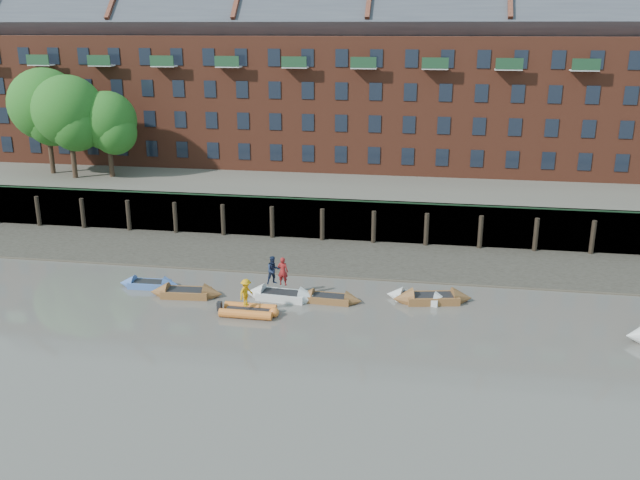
% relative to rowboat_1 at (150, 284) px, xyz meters
% --- Properties ---
extents(ground, '(220.00, 220.00, 0.00)m').
position_rel_rowboat_1_xyz_m(ground, '(11.35, -10.21, -0.21)').
color(ground, '#605B54').
rests_on(ground, ground).
extents(foreshore, '(110.00, 8.00, 0.50)m').
position_rel_rowboat_1_xyz_m(foreshore, '(11.35, 7.79, -0.21)').
color(foreshore, '#3D382F').
rests_on(foreshore, ground).
extents(mud_band, '(110.00, 1.60, 0.10)m').
position_rel_rowboat_1_xyz_m(mud_band, '(11.35, 4.39, -0.21)').
color(mud_band, '#4C4336').
rests_on(mud_band, ground).
extents(river_wall, '(110.00, 1.23, 3.30)m').
position_rel_rowboat_1_xyz_m(river_wall, '(11.35, 12.17, 1.39)').
color(river_wall, '#2D2A26').
rests_on(river_wall, ground).
extents(bank_terrace, '(110.00, 28.00, 3.20)m').
position_rel_rowboat_1_xyz_m(bank_terrace, '(11.35, 25.79, 1.39)').
color(bank_terrace, '#5E594D').
rests_on(bank_terrace, ground).
extents(apartment_terrace, '(80.60, 15.56, 20.98)m').
position_rel_rowboat_1_xyz_m(apartment_terrace, '(11.35, 26.79, 12.62)').
color(apartment_terrace, brown).
rests_on(apartment_terrace, bank_terrace).
extents(tree_cluster, '(11.76, 7.74, 9.40)m').
position_rel_rowboat_1_xyz_m(tree_cluster, '(-14.26, 17.14, 8.80)').
color(tree_cluster, '#3A281C').
rests_on(tree_cluster, bank_terrace).
extents(rowboat_1, '(4.03, 1.28, 1.16)m').
position_rel_rowboat_1_xyz_m(rowboat_1, '(0.00, 0.00, 0.00)').
color(rowboat_1, '#4569B0').
rests_on(rowboat_1, ground).
extents(rowboat_2, '(4.64, 1.66, 1.32)m').
position_rel_rowboat_1_xyz_m(rowboat_2, '(2.87, -1.08, 0.03)').
color(rowboat_2, brown).
rests_on(rowboat_2, ground).
extents(rowboat_3, '(4.73, 1.69, 1.35)m').
position_rel_rowboat_1_xyz_m(rowboat_3, '(8.82, -0.53, 0.03)').
color(rowboat_3, silver).
rests_on(rowboat_3, ground).
extents(rowboat_4, '(4.08, 1.38, 1.17)m').
position_rel_rowboat_1_xyz_m(rowboat_4, '(11.77, -0.45, 0.00)').
color(rowboat_4, brown).
rests_on(rowboat_4, ground).
extents(rowboat_5, '(4.14, 1.92, 1.16)m').
position_rel_rowboat_1_xyz_m(rowboat_5, '(17.11, 0.54, -0.00)').
color(rowboat_5, silver).
rests_on(rowboat_5, ground).
extents(rowboat_6, '(5.02, 2.33, 1.40)m').
position_rel_rowboat_1_xyz_m(rowboat_6, '(17.96, 0.52, 0.04)').
color(rowboat_6, brown).
rests_on(rowboat_6, ground).
extents(rib_tender, '(3.41, 1.63, 0.59)m').
position_rel_rowboat_1_xyz_m(rib_tender, '(7.55, -3.15, 0.05)').
color(rib_tender, orange).
rests_on(rib_tender, ground).
extents(person_rower_a, '(0.69, 0.48, 1.78)m').
position_rel_rowboat_1_xyz_m(person_rower_a, '(8.89, -0.44, 1.59)').
color(person_rower_a, maroon).
rests_on(person_rower_a, rowboat_3).
extents(person_rower_b, '(1.09, 1.03, 1.77)m').
position_rel_rowboat_1_xyz_m(person_rower_b, '(8.27, -0.34, 1.59)').
color(person_rower_b, '#19233F').
rests_on(person_rower_b, rowboat_3).
extents(person_rib_crew, '(0.98, 1.21, 1.64)m').
position_rel_rowboat_1_xyz_m(person_rib_crew, '(7.32, -3.12, 1.16)').
color(person_rib_crew, orange).
rests_on(person_rib_crew, rib_tender).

